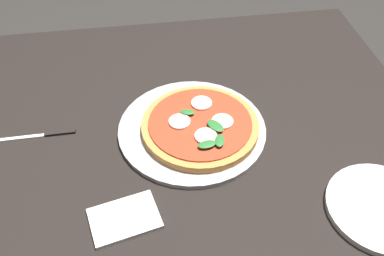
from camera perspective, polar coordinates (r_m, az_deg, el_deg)
The scene contains 6 objects.
dining_table at distance 1.07m, azimuth -2.99°, elevation -3.69°, with size 1.22×0.93×0.72m.
serving_tray at distance 0.99m, azimuth 0.00°, elevation -0.17°, with size 0.34×0.34×0.01m, color #B2B2B7.
pizza at distance 0.97m, azimuth 1.11°, elevation 0.35°, with size 0.27×0.27×0.03m.
plate_white at distance 0.92m, azimuth 23.99°, elevation -9.73°, with size 0.21×0.21×0.01m, color white.
napkin at distance 0.84m, azimuth -9.01°, elevation -11.85°, with size 0.13×0.09×0.01m, color white.
knife at distance 1.03m, azimuth -18.82°, elevation -0.81°, with size 0.17×0.01×0.01m.
Camera 1 is at (0.05, 0.71, 1.42)m, focal length 39.86 mm.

